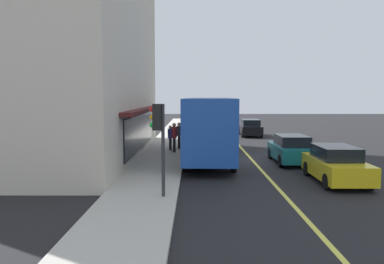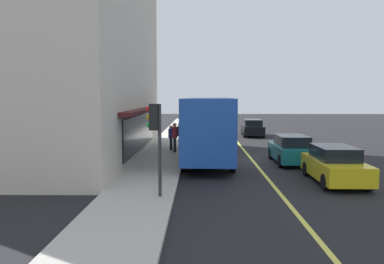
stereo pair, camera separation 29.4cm
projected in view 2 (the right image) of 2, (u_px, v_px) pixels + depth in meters
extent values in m
plane|color=black|center=(252.00, 160.00, 22.98)|extent=(120.00, 120.00, 0.00)
cube|color=#B2ADA3|center=(161.00, 158.00, 23.07)|extent=(80.00, 2.66, 0.15)
cube|color=#D8D14C|center=(252.00, 160.00, 22.98)|extent=(36.00, 0.16, 0.01)
cube|color=beige|center=(64.00, 29.00, 23.86)|extent=(19.42, 8.89, 15.17)
cube|color=#4C1919|center=(144.00, 110.00, 24.20)|extent=(13.59, 0.70, 0.20)
cube|color=black|center=(141.00, 131.00, 24.31)|extent=(11.65, 0.08, 2.00)
cube|color=#1E4CAD|center=(210.00, 125.00, 22.73)|extent=(11.09, 2.91, 3.00)
cube|color=black|center=(211.00, 114.00, 28.12)|extent=(0.20, 2.10, 1.80)
cube|color=black|center=(187.00, 119.00, 22.47)|extent=(8.80, 0.39, 1.32)
cube|color=black|center=(233.00, 119.00, 22.33)|extent=(8.80, 0.39, 1.32)
cube|color=#0CF259|center=(211.00, 101.00, 28.11)|extent=(0.15, 1.90, 0.36)
cube|color=#2D2D33|center=(211.00, 137.00, 28.36)|extent=(0.25, 2.40, 0.40)
cylinder|color=black|center=(193.00, 144.00, 26.43)|extent=(1.01, 0.34, 1.00)
cylinder|color=black|center=(228.00, 144.00, 26.30)|extent=(1.01, 0.34, 1.00)
cylinder|color=black|center=(185.00, 161.00, 19.42)|extent=(1.01, 0.34, 1.00)
cylinder|color=black|center=(232.00, 162.00, 19.30)|extent=(1.01, 0.34, 1.00)
cylinder|color=#2D2D33|center=(160.00, 150.00, 13.91)|extent=(0.12, 0.12, 3.20)
cube|color=black|center=(154.00, 117.00, 13.81)|extent=(0.30, 0.30, 0.90)
sphere|color=red|center=(149.00, 109.00, 13.79)|extent=(0.18, 0.18, 0.18)
sphere|color=orange|center=(149.00, 117.00, 13.81)|extent=(0.18, 0.18, 0.18)
sphere|color=green|center=(149.00, 125.00, 13.83)|extent=(0.18, 0.18, 0.18)
cube|color=yellow|center=(335.00, 169.00, 16.91)|extent=(4.31, 1.83, 0.75)
cube|color=black|center=(334.00, 153.00, 17.01)|extent=(2.42, 1.53, 0.55)
cylinder|color=black|center=(369.00, 182.00, 15.50)|extent=(0.64, 0.22, 0.64)
cylinder|color=black|center=(325.00, 182.00, 15.55)|extent=(0.64, 0.22, 0.64)
cylinder|color=black|center=(343.00, 169.00, 18.33)|extent=(0.64, 0.22, 0.64)
cylinder|color=black|center=(307.00, 169.00, 18.37)|extent=(0.64, 0.22, 0.64)
cube|color=#14666B|center=(291.00, 152.00, 21.90)|extent=(4.31, 1.82, 0.75)
cube|color=black|center=(292.00, 140.00, 21.69)|extent=(2.41, 1.52, 0.55)
cylinder|color=black|center=(271.00, 153.00, 23.36)|extent=(0.64, 0.22, 0.64)
cylinder|color=black|center=(300.00, 153.00, 23.32)|extent=(0.64, 0.22, 0.64)
cylinder|color=black|center=(281.00, 161.00, 20.53)|extent=(0.64, 0.22, 0.64)
cylinder|color=black|center=(313.00, 161.00, 20.49)|extent=(0.64, 0.22, 0.64)
cube|color=black|center=(252.00, 130.00, 36.74)|extent=(4.36, 1.95, 0.75)
cube|color=black|center=(253.00, 122.00, 36.53)|extent=(2.46, 1.60, 0.55)
cylinder|color=black|center=(242.00, 131.00, 38.22)|extent=(0.65, 0.24, 0.64)
cylinder|color=black|center=(260.00, 131.00, 38.13)|extent=(0.65, 0.24, 0.64)
cylinder|color=black|center=(245.00, 134.00, 35.40)|extent=(0.65, 0.24, 0.64)
cylinder|color=black|center=(263.00, 134.00, 35.31)|extent=(0.65, 0.24, 0.64)
cylinder|color=black|center=(180.00, 142.00, 26.74)|extent=(0.18, 0.18, 0.84)
cylinder|color=#3F3F47|center=(180.00, 131.00, 26.67)|extent=(0.34, 0.34, 0.67)
sphere|color=tan|center=(180.00, 124.00, 26.63)|extent=(0.23, 0.23, 0.23)
cylinder|color=black|center=(171.00, 144.00, 26.02)|extent=(0.18, 0.18, 0.77)
cylinder|color=#33388C|center=(171.00, 133.00, 25.96)|extent=(0.34, 0.34, 0.61)
sphere|color=tan|center=(171.00, 127.00, 25.92)|extent=(0.22, 0.22, 0.22)
cylinder|color=black|center=(175.00, 145.00, 25.14)|extent=(0.18, 0.18, 0.88)
cylinder|color=maroon|center=(175.00, 132.00, 25.07)|extent=(0.34, 0.34, 0.69)
sphere|color=tan|center=(175.00, 125.00, 25.03)|extent=(0.24, 0.24, 0.24)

